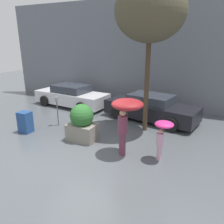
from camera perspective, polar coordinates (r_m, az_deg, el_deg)
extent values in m
plane|color=#51565B|center=(7.89, -7.91, -10.14)|extent=(40.00, 40.00, 0.00)
cube|color=slate|center=(12.93, 7.44, 14.71)|extent=(18.00, 0.30, 6.00)
cube|color=gray|center=(8.63, -7.73, -5.18)|extent=(1.09, 0.80, 0.66)
sphere|color=#286028|center=(8.39, -7.92, -0.97)|extent=(0.91, 0.91, 0.91)
cylinder|color=brown|center=(7.47, 2.70, -8.34)|extent=(0.23, 0.23, 0.78)
cylinder|color=brown|center=(7.19, 2.78, -3.36)|extent=(0.32, 0.32, 0.62)
sphere|color=tan|center=(7.05, 2.83, -0.23)|extent=(0.21, 0.21, 0.21)
cylinder|color=#4C4C51|center=(7.08, 3.99, -0.57)|extent=(0.02, 0.02, 0.67)
ellipsoid|color=maroon|center=(6.98, 4.05, 2.02)|extent=(1.04, 1.04, 0.33)
cylinder|color=#D199B7|center=(7.37, 12.17, -10.26)|extent=(0.15, 0.15, 0.52)
cylinder|color=#D199B7|center=(7.17, 12.42, -6.98)|extent=(0.22, 0.22, 0.41)
sphere|color=tan|center=(7.06, 12.56, -4.96)|extent=(0.14, 0.14, 0.14)
cylinder|color=#4C4C51|center=(7.04, 13.33, -5.09)|extent=(0.02, 0.02, 0.50)
ellipsoid|color=#E02D84|center=(6.95, 13.48, -3.17)|extent=(0.59, 0.59, 0.19)
cube|color=black|center=(10.83, 10.02, 0.55)|extent=(4.74, 2.54, 0.68)
cube|color=#2D333D|center=(10.68, 10.18, 3.36)|extent=(2.27, 1.79, 0.42)
cylinder|color=black|center=(10.88, 1.42, -0.20)|extent=(0.65, 0.34, 0.62)
cylinder|color=black|center=(12.22, 5.87, 1.75)|extent=(0.65, 0.34, 0.62)
cylinder|color=black|center=(9.66, 15.14, -3.23)|extent=(0.65, 0.34, 0.62)
cylinder|color=black|center=(11.14, 18.30, -0.68)|extent=(0.65, 0.34, 0.62)
cube|color=silver|center=(13.27, -10.51, 3.74)|extent=(4.64, 2.17, 0.68)
cube|color=#2D333D|center=(13.15, -10.64, 6.05)|extent=(2.17, 1.64, 0.42)
cylinder|color=black|center=(13.71, -17.13, 2.83)|extent=(0.64, 0.29, 0.62)
cylinder|color=black|center=(14.83, -12.40, 4.31)|extent=(0.64, 0.29, 0.62)
cylinder|color=black|center=(11.84, -8.04, 1.15)|extent=(0.64, 0.29, 0.62)
cylinder|color=black|center=(13.12, -3.49, 2.95)|extent=(0.64, 0.29, 0.62)
cylinder|color=#423323|center=(9.14, 9.05, 7.12)|extent=(0.20, 0.20, 4.03)
ellipsoid|color=#4C4733|center=(9.05, 9.98, 24.51)|extent=(2.70, 2.70, 2.29)
cylinder|color=#595B60|center=(10.20, -14.01, -0.43)|extent=(0.05, 0.05, 1.14)
cylinder|color=gray|center=(10.02, -14.29, 3.22)|extent=(0.14, 0.14, 0.20)
cube|color=navy|center=(9.92, -21.70, -2.47)|extent=(0.50, 0.44, 0.90)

